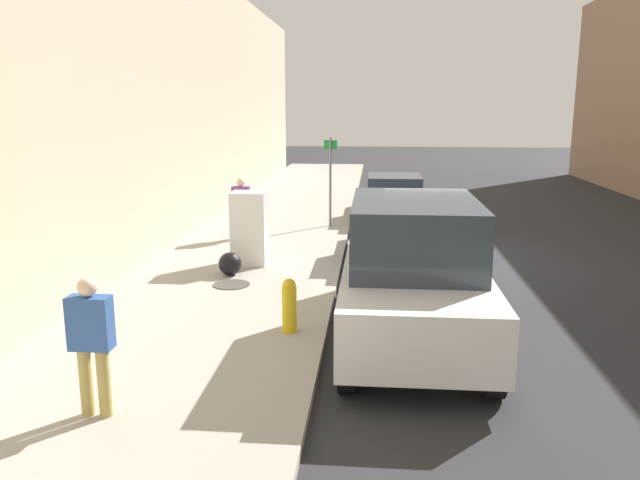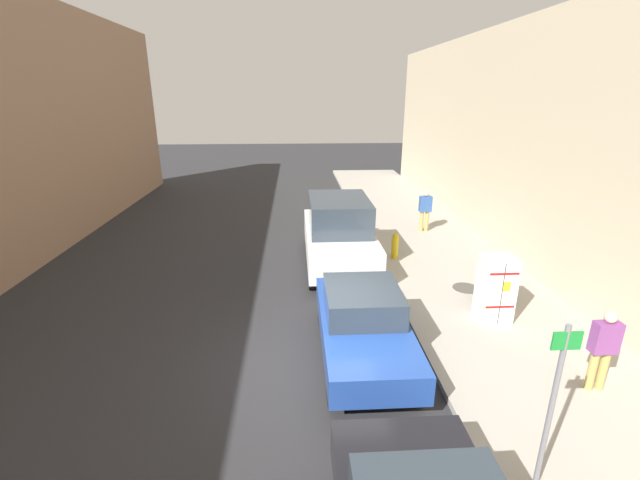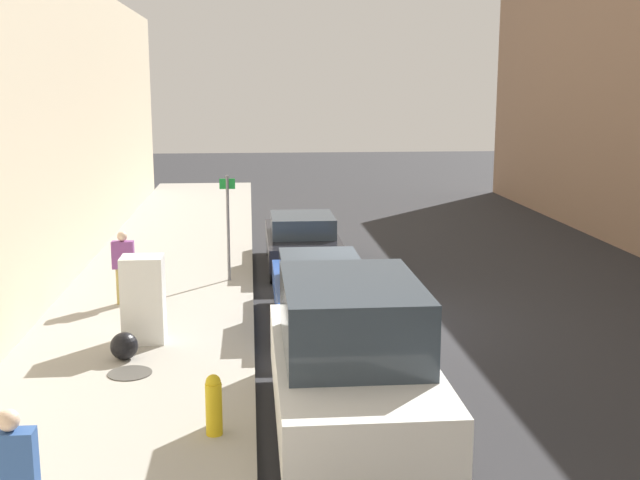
% 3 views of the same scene
% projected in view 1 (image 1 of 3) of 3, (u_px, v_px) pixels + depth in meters
% --- Properties ---
extents(ground_plane, '(80.00, 80.00, 0.00)m').
position_uv_depth(ground_plane, '(437.00, 258.00, 14.45)').
color(ground_plane, '#28282B').
extents(sidewalk_slab, '(4.20, 44.00, 0.13)m').
position_uv_depth(sidewalk_slab, '(256.00, 251.00, 14.81)').
color(sidewalk_slab, '#9E998E').
rests_on(sidewalk_slab, ground).
extents(building_facade_near, '(1.96, 39.60, 7.30)m').
position_uv_depth(building_facade_near, '(121.00, 97.00, 14.31)').
color(building_facade_near, beige).
rests_on(building_facade_near, ground).
extents(discarded_refrigerator, '(0.74, 0.62, 1.55)m').
position_uv_depth(discarded_refrigerator, '(250.00, 228.00, 13.26)').
color(discarded_refrigerator, white).
rests_on(discarded_refrigerator, sidewalk_slab).
extents(manhole_cover, '(0.70, 0.70, 0.02)m').
position_uv_depth(manhole_cover, '(231.00, 284.00, 11.82)').
color(manhole_cover, '#47443F').
rests_on(manhole_cover, sidewalk_slab).
extents(street_sign_post, '(0.36, 0.07, 2.47)m').
position_uv_depth(street_sign_post, '(330.00, 177.00, 17.36)').
color(street_sign_post, slate).
rests_on(street_sign_post, sidewalk_slab).
extents(fire_hydrant, '(0.22, 0.22, 0.83)m').
position_uv_depth(fire_hydrant, '(289.00, 305.00, 9.29)').
color(fire_hydrant, gold).
rests_on(fire_hydrant, sidewalk_slab).
extents(trash_bag, '(0.46, 0.46, 0.46)m').
position_uv_depth(trash_bag, '(230.00, 264.00, 12.46)').
color(trash_bag, black).
rests_on(trash_bag, sidewalk_slab).
extents(pedestrian_walking_far, '(0.45, 0.22, 1.54)m').
position_uv_depth(pedestrian_walking_far, '(241.00, 204.00, 15.79)').
color(pedestrian_walking_far, '#A8934C').
rests_on(pedestrian_walking_far, sidewalk_slab).
extents(pedestrian_standing_near, '(0.45, 0.22, 1.57)m').
position_uv_depth(pedestrian_standing_near, '(91.00, 338.00, 6.66)').
color(pedestrian_standing_near, '#A8934C').
rests_on(pedestrian_standing_near, sidewalk_slab).
extents(parked_van_white, '(2.03, 4.68, 2.14)m').
position_uv_depth(parked_van_white, '(413.00, 273.00, 9.14)').
color(parked_van_white, silver).
rests_on(parked_van_white, ground).
extents(parked_hatchback_blue, '(1.70, 3.98, 1.45)m').
position_uv_depth(parked_hatchback_blue, '(400.00, 229.00, 14.06)').
color(parked_hatchback_blue, '#23479E').
rests_on(parked_hatchback_blue, ground).
extents(parked_sedan_dark, '(1.79, 4.43, 1.41)m').
position_uv_depth(parked_sedan_dark, '(394.00, 197.00, 18.97)').
color(parked_sedan_dark, black).
rests_on(parked_sedan_dark, ground).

